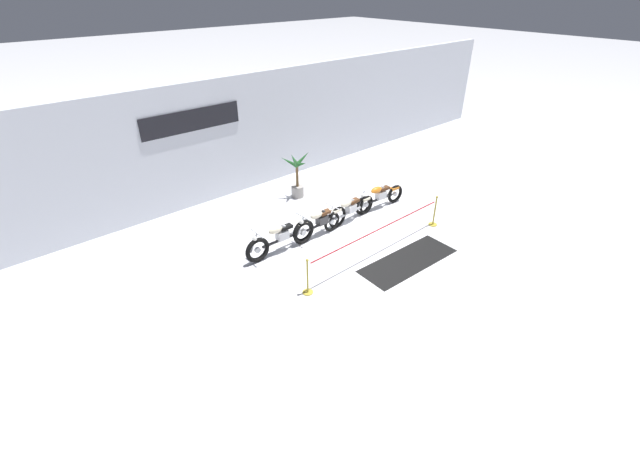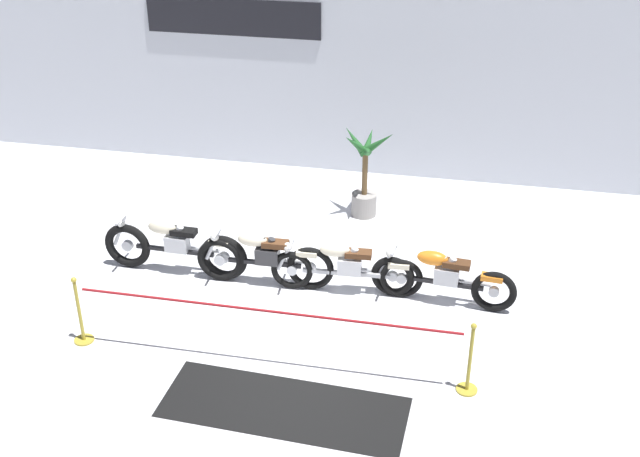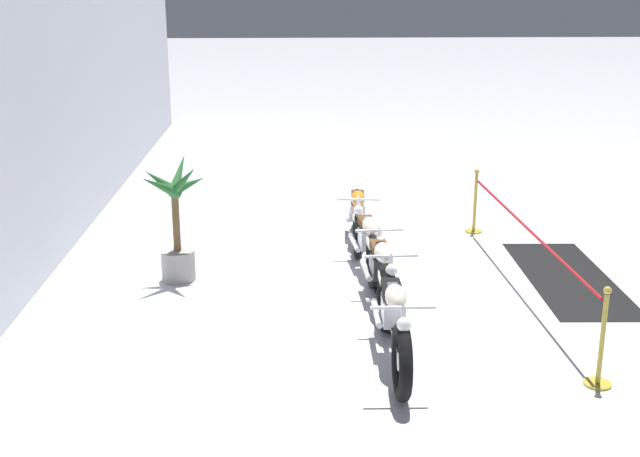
% 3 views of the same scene
% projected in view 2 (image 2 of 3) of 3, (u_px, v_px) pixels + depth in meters
% --- Properties ---
extents(ground_plane, '(120.00, 120.00, 0.00)m').
position_uv_depth(ground_plane, '(296.00, 308.00, 12.02)').
color(ground_plane, silver).
extents(back_wall, '(28.00, 0.29, 4.20)m').
position_uv_depth(back_wall, '(354.00, 69.00, 15.41)').
color(back_wall, silver).
rests_on(back_wall, ground).
extents(motorcycle_cream_0, '(2.41, 0.62, 0.97)m').
position_uv_depth(motorcycle_cream_0, '(174.00, 247.00, 12.69)').
color(motorcycle_cream_0, black).
rests_on(motorcycle_cream_0, ground).
extents(motorcycle_cream_1, '(2.18, 0.62, 0.95)m').
position_uv_depth(motorcycle_cream_1, '(264.00, 258.00, 12.39)').
color(motorcycle_cream_1, black).
rests_on(motorcycle_cream_1, ground).
extents(motorcycle_cream_2, '(2.34, 0.62, 0.91)m').
position_uv_depth(motorcycle_cream_2, '(346.00, 267.00, 12.19)').
color(motorcycle_cream_2, black).
rests_on(motorcycle_cream_2, ground).
extents(motorcycle_orange_3, '(2.20, 0.62, 0.92)m').
position_uv_depth(motorcycle_orange_3, '(442.00, 277.00, 11.94)').
color(motorcycle_orange_3, black).
rests_on(motorcycle_orange_3, ground).
extents(potted_palm_left_of_row, '(1.05, 0.86, 1.73)m').
position_uv_depth(potted_palm_left_of_row, '(364.00, 177.00, 14.31)').
color(potted_palm_left_of_row, gray).
rests_on(potted_palm_left_of_row, ground).
extents(stanchion_far_left, '(5.38, 0.28, 1.05)m').
position_uv_depth(stanchion_far_left, '(184.00, 315.00, 10.73)').
color(stanchion_far_left, gold).
rests_on(stanchion_far_left, ground).
extents(stanchion_mid_left, '(0.28, 0.28, 1.05)m').
position_uv_depth(stanchion_mid_left, '(469.00, 368.00, 10.22)').
color(stanchion_mid_left, gold).
rests_on(stanchion_mid_left, ground).
extents(floor_banner, '(3.16, 1.27, 0.01)m').
position_uv_depth(floor_banner, '(284.00, 407.00, 10.10)').
color(floor_banner, black).
rests_on(floor_banner, ground).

